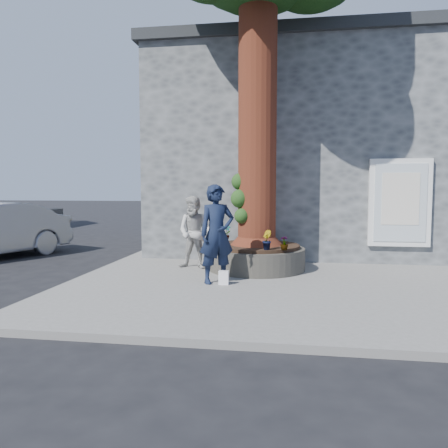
# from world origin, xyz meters

# --- Properties ---
(ground) EXTENTS (120.00, 120.00, 0.00)m
(ground) POSITION_xyz_m (0.00, 0.00, 0.00)
(ground) COLOR black
(ground) RESTS_ON ground
(pavement) EXTENTS (9.00, 8.00, 0.12)m
(pavement) POSITION_xyz_m (1.50, 1.00, 0.06)
(pavement) COLOR slate
(pavement) RESTS_ON ground
(yellow_line) EXTENTS (0.10, 30.00, 0.01)m
(yellow_line) POSITION_xyz_m (-3.05, 1.00, 0.00)
(yellow_line) COLOR yellow
(yellow_line) RESTS_ON ground
(stone_shop) EXTENTS (10.30, 8.30, 6.30)m
(stone_shop) POSITION_xyz_m (2.50, 7.20, 3.16)
(stone_shop) COLOR #4A4D4F
(stone_shop) RESTS_ON ground
(planter) EXTENTS (2.30, 2.30, 0.60)m
(planter) POSITION_xyz_m (0.80, 2.00, 0.41)
(planter) COLOR black
(planter) RESTS_ON pavement
(man) EXTENTS (0.88, 0.79, 2.02)m
(man) POSITION_xyz_m (0.12, 0.36, 1.13)
(man) COLOR black
(man) RESTS_ON pavement
(woman) EXTENTS (0.94, 0.78, 1.76)m
(woman) POSITION_xyz_m (-0.70, 1.92, 1.00)
(woman) COLOR #B8B6B0
(woman) RESTS_ON pavement
(shopping_bag) EXTENTS (0.20, 0.12, 0.28)m
(shopping_bag) POSITION_xyz_m (0.28, 0.24, 0.26)
(shopping_bag) COLOR white
(shopping_bag) RESTS_ON pavement
(plant_a) EXTENTS (0.24, 0.19, 0.40)m
(plant_a) POSITION_xyz_m (-0.05, 2.85, 0.92)
(plant_a) COLOR gray
(plant_a) RESTS_ON planter
(plant_b) EXTENTS (0.29, 0.29, 0.43)m
(plant_b) POSITION_xyz_m (1.08, 1.15, 0.94)
(plant_b) COLOR gray
(plant_b) RESTS_ON planter
(plant_c) EXTENTS (0.22, 0.22, 0.31)m
(plant_c) POSITION_xyz_m (1.47, 1.15, 0.87)
(plant_c) COLOR gray
(plant_c) RESTS_ON planter
(plant_d) EXTENTS (0.39, 0.40, 0.33)m
(plant_d) POSITION_xyz_m (0.60, 2.85, 0.89)
(plant_d) COLOR gray
(plant_d) RESTS_ON planter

